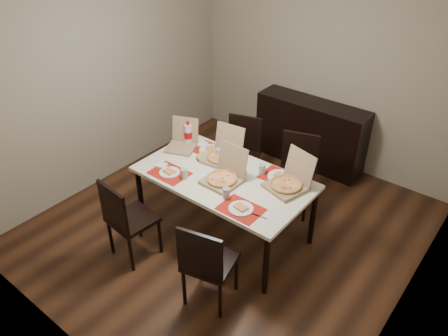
# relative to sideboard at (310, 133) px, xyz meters

# --- Properties ---
(ground) EXTENTS (3.80, 4.00, 0.02)m
(ground) POSITION_rel_sideboard_xyz_m (0.00, -1.78, -0.46)
(ground) COLOR #422414
(ground) RESTS_ON ground
(room_walls) EXTENTS (3.84, 4.02, 2.62)m
(room_walls) POSITION_rel_sideboard_xyz_m (0.00, -1.35, 1.28)
(room_walls) COLOR gray
(room_walls) RESTS_ON ground
(sideboard) EXTENTS (1.50, 0.40, 0.90)m
(sideboard) POSITION_rel_sideboard_xyz_m (0.00, 0.00, 0.00)
(sideboard) COLOR black
(sideboard) RESTS_ON ground
(dining_table) EXTENTS (1.80, 1.00, 0.75)m
(dining_table) POSITION_rel_sideboard_xyz_m (0.01, -1.89, 0.23)
(dining_table) COLOR #EDE6C7
(dining_table) RESTS_ON ground
(chair_near_left) EXTENTS (0.46, 0.46, 0.93)m
(chair_near_left) POSITION_rel_sideboard_xyz_m (-0.51, -2.79, 0.06)
(chair_near_left) COLOR black
(chair_near_left) RESTS_ON ground
(chair_near_right) EXTENTS (0.51, 0.51, 0.93)m
(chair_near_right) POSITION_rel_sideboard_xyz_m (0.50, -2.75, 0.06)
(chair_near_right) COLOR black
(chair_near_right) RESTS_ON ground
(chair_far_left) EXTENTS (0.53, 0.53, 0.93)m
(chair_far_left) POSITION_rel_sideboard_xyz_m (-0.38, -1.04, 0.06)
(chair_far_left) COLOR black
(chair_far_left) RESTS_ON ground
(chair_far_right) EXTENTS (0.53, 0.53, 0.93)m
(chair_far_right) POSITION_rel_sideboard_xyz_m (0.36, -0.99, 0.06)
(chair_far_right) COLOR black
(chair_far_right) RESTS_ON ground
(setting_near_left) EXTENTS (0.44, 0.30, 0.11)m
(setting_near_left) POSITION_rel_sideboard_xyz_m (-0.44, -2.18, 0.32)
(setting_near_left) COLOR #B3140B
(setting_near_left) RESTS_ON dining_table
(setting_near_right) EXTENTS (0.52, 0.30, 0.11)m
(setting_near_right) POSITION_rel_sideboard_xyz_m (0.41, -2.20, 0.32)
(setting_near_right) COLOR #B3140B
(setting_near_right) RESTS_ON dining_table
(setting_far_left) EXTENTS (0.47, 0.30, 0.11)m
(setting_far_left) POSITION_rel_sideboard_xyz_m (-0.40, -1.59, 0.32)
(setting_far_left) COLOR #B3140B
(setting_far_left) RESTS_ON dining_table
(setting_far_right) EXTENTS (0.45, 0.30, 0.11)m
(setting_far_right) POSITION_rel_sideboard_xyz_m (0.43, -1.56, 0.32)
(setting_far_right) COLOR #B3140B
(setting_far_right) RESTS_ON dining_table
(napkin_loose) EXTENTS (0.16, 0.16, 0.02)m
(napkin_loose) POSITION_rel_sideboard_xyz_m (0.15, -1.87, 0.31)
(napkin_loose) COLOR white
(napkin_loose) RESTS_ON dining_table
(pizza_box_center) EXTENTS (0.36, 0.39, 0.35)m
(pizza_box_center) POSITION_rel_sideboard_xyz_m (0.07, -1.96, 0.36)
(pizza_box_center) COLOR #947755
(pizza_box_center) RESTS_ON dining_table
(pizza_box_right) EXTENTS (0.44, 0.47, 0.36)m
(pizza_box_right) POSITION_rel_sideboard_xyz_m (0.63, -1.65, 0.36)
(pizza_box_right) COLOR #947755
(pizza_box_right) RESTS_ON dining_table
(pizza_box_left) EXTENTS (0.42, 0.44, 0.31)m
(pizza_box_left) POSITION_rel_sideboard_xyz_m (-0.73, -1.71, 0.36)
(pizza_box_left) COLOR #947755
(pizza_box_left) RESTS_ON dining_table
(pizza_box_extra) EXTENTS (0.39, 0.42, 0.35)m
(pizza_box_extra) POSITION_rel_sideboard_xyz_m (-0.21, -1.63, 0.36)
(pizza_box_extra) COLOR #947755
(pizza_box_extra) RESTS_ON dining_table
(faina_plate) EXTENTS (0.23, 0.23, 0.03)m
(faina_plate) POSITION_rel_sideboard_xyz_m (-0.36, -1.73, 0.31)
(faina_plate) COLOR black
(faina_plate) RESTS_ON dining_table
(dip_bowl) EXTENTS (0.15, 0.15, 0.03)m
(dip_bowl) POSITION_rel_sideboard_xyz_m (0.11, -1.75, 0.32)
(dip_bowl) COLOR white
(dip_bowl) RESTS_ON dining_table
(soda_bottle) EXTENTS (0.09, 0.09, 0.28)m
(soda_bottle) POSITION_rel_sideboard_xyz_m (-0.74, -1.61, 0.42)
(soda_bottle) COLOR silver
(soda_bottle) RESTS_ON dining_table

